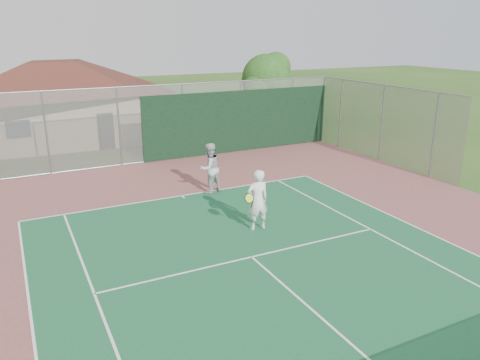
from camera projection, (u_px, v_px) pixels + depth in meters
name	position (u px, v px, depth m)	size (l,w,h in m)	color
back_fence	(186.00, 123.00, 21.94)	(20.08, 0.11, 3.53)	gray
side_fence_right	(382.00, 124.00, 21.48)	(0.08, 9.00, 3.50)	gray
clubhouse	(57.00, 93.00, 25.58)	(11.96, 8.14, 5.08)	tan
tree	(267.00, 80.00, 27.32)	(3.35, 3.17, 4.67)	#3D2516
player_white_front	(257.00, 200.00, 14.04)	(0.96, 0.67, 1.88)	white
player_grey_back	(210.00, 169.00, 17.29)	(1.08, 0.94, 1.89)	#B5B8BB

